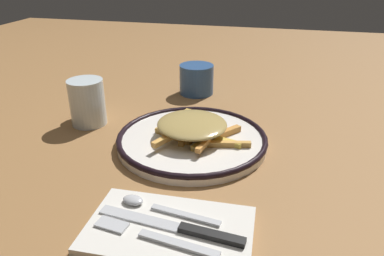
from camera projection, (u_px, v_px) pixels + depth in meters
The scene contains 10 objects.
ground_plane at pixel (192, 144), 0.73m from camera, with size 2.60×2.60×0.00m, color olive.
plate at pixel (192, 139), 0.73m from camera, with size 0.30×0.30×0.02m.
fries_heap at pixel (195, 126), 0.72m from camera, with size 0.21×0.21×0.04m.
napkin at pixel (169, 230), 0.50m from camera, with size 0.14×0.23×0.01m, color silver.
fork at pixel (154, 237), 0.47m from camera, with size 0.04×0.18×0.01m.
knife at pixel (182, 228), 0.49m from camera, with size 0.04×0.21×0.01m.
spoon at pixel (153, 206), 0.53m from camera, with size 0.04×0.15×0.01m.
water_glass at pixel (87, 102), 0.80m from camera, with size 0.08×0.08×0.10m, color silver.
coffee_mug at pixel (197, 79), 0.98m from camera, with size 0.12×0.09×0.08m.
salt_shaker at pixel (82, 102), 0.84m from camera, with size 0.03×0.03×0.07m.
Camera 1 is at (-0.63, -0.15, 0.35)m, focal length 34.21 mm.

